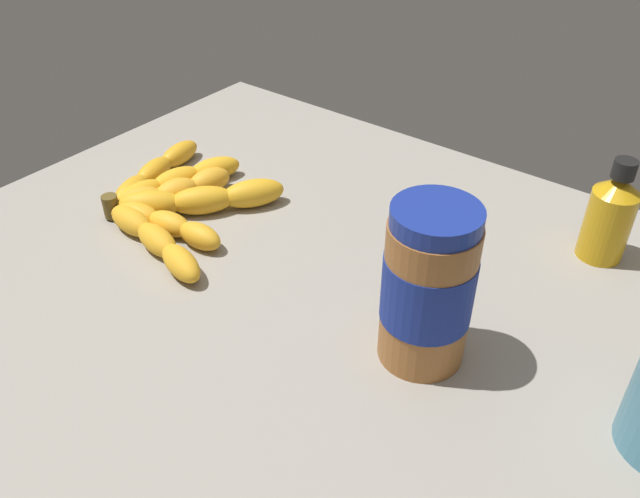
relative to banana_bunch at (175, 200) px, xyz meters
The scene contains 4 objects.
ground_plane 25.57cm from the banana_bunch, ahead, with size 97.46×77.32×3.38cm, color gray.
banana_bunch is the anchor object (origin of this frame).
peanut_butter_jar 38.80cm from the banana_bunch, ahead, with size 8.50×8.50×16.72cm.
honey_bottle 52.47cm from the banana_bunch, 27.04° to the left, with size 5.23×5.23×12.56cm.
Camera 1 is at (32.73, -42.99, 45.99)cm, focal length 36.44 mm.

